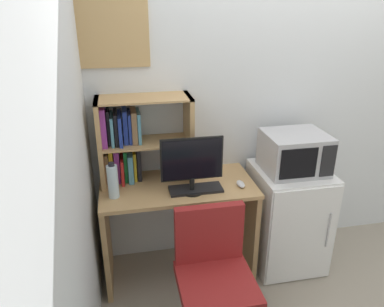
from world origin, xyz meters
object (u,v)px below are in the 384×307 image
keyboard (196,189)px  desk_chair (214,287)px  monitor (192,162)px  water_bottle (113,181)px  wall_corkboard (95,35)px  hutch_bookshelf (132,139)px  computer_mouse (241,184)px  microwave (295,152)px  mini_fridge (287,217)px

keyboard → desk_chair: size_ratio=0.43×
monitor → keyboard: (0.03, 0.01, -0.21)m
water_bottle → wall_corkboard: wall_corkboard is taller
hutch_bookshelf → keyboard: size_ratio=1.78×
computer_mouse → water_bottle: water_bottle is taller
computer_mouse → monitor: bearing=-178.1°
computer_mouse → microwave: size_ratio=0.24×
water_bottle → microwave: bearing=2.5°
monitor → computer_mouse: 0.42m
hutch_bookshelf → desk_chair: (0.42, -0.79, -0.72)m
microwave → mini_fridge: bearing=-90.1°
computer_mouse → water_bottle: bearing=178.9°
microwave → desk_chair: (-0.76, -0.60, -0.60)m
computer_mouse → mini_fridge: bearing=9.4°
desk_chair → hutch_bookshelf: bearing=118.1°
hutch_bookshelf → monitor: bearing=-35.7°
monitor → mini_fridge: monitor is taller
water_bottle → desk_chair: bearing=-43.4°
keyboard → water_bottle: size_ratio=1.46×
keyboard → mini_fridge: bearing=5.5°
keyboard → mini_fridge: size_ratio=0.45×
desk_chair → wall_corkboard: (-0.62, 0.90, 1.43)m
mini_fridge → microwave: microwave is taller
hutch_bookshelf → mini_fridge: (1.18, -0.19, -0.68)m
monitor → mini_fridge: 0.99m
keyboard → water_bottle: bearing=178.0°
computer_mouse → wall_corkboard: (-0.94, 0.38, 1.01)m
computer_mouse → microwave: 0.48m
microwave → wall_corkboard: wall_corkboard is taller
keyboard → microwave: bearing=5.7°
hutch_bookshelf → computer_mouse: hutch_bookshelf is taller
microwave → desk_chair: 1.14m
wall_corkboard → mini_fridge: bearing=-12.6°
hutch_bookshelf → water_bottle: (-0.15, -0.25, -0.20)m
hutch_bookshelf → microwave: size_ratio=1.48×
keyboard → computer_mouse: computer_mouse is taller
monitor → water_bottle: size_ratio=1.69×
computer_mouse → desk_chair: desk_chair is taller
water_bottle → microwave: 1.33m
water_bottle → wall_corkboard: size_ratio=0.36×
computer_mouse → water_bottle: size_ratio=0.42×
keyboard → microwave: size_ratio=0.83×
hutch_bookshelf → water_bottle: hutch_bookshelf is taller
mini_fridge → hutch_bookshelf: bearing=170.8°
keyboard → monitor: bearing=-160.8°
monitor → wall_corkboard: 1.06m
mini_fridge → keyboard: bearing=-174.5°
mini_fridge → desk_chair: 0.96m
mini_fridge → wall_corkboard: bearing=167.4°
monitor → keyboard: size_ratio=1.16×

